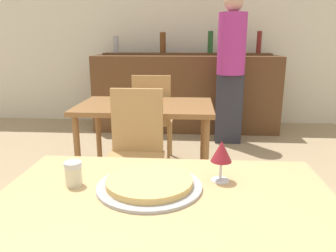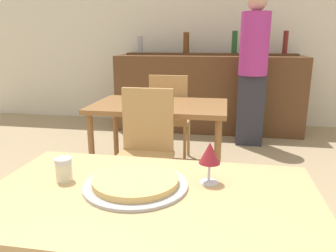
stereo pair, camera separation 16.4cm
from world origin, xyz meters
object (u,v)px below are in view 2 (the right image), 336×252
(chair_far_side_back, at_px, (170,114))
(wine_glass, at_px, (210,154))
(pizza_tray, at_px, (136,182))
(cheese_shaker, at_px, (64,169))
(chair_far_side_front, at_px, (145,145))
(person_standing, at_px, (253,65))

(chair_far_side_back, xyz_separation_m, wine_glass, (0.51, -2.10, 0.34))
(pizza_tray, distance_m, cheese_shaker, 0.28)
(chair_far_side_back, relative_size, wine_glass, 5.95)
(chair_far_side_front, xyz_separation_m, pizza_tray, (0.25, -1.12, 0.24))
(pizza_tray, distance_m, person_standing, 3.08)
(cheese_shaker, distance_m, person_standing, 3.14)
(chair_far_side_front, relative_size, pizza_tray, 2.47)
(chair_far_side_back, bearing_deg, cheese_shaker, 89.12)
(cheese_shaker, xyz_separation_m, person_standing, (0.90, 3.01, 0.18))
(chair_far_side_back, distance_m, pizza_tray, 2.21)
(chair_far_side_back, relative_size, person_standing, 0.52)
(person_standing, bearing_deg, wine_glass, -96.96)
(person_standing, bearing_deg, chair_far_side_back, -136.44)
(cheese_shaker, bearing_deg, pizza_tray, -0.58)
(cheese_shaker, bearing_deg, chair_far_side_back, 89.12)
(chair_far_side_front, bearing_deg, cheese_shaker, -91.71)
(chair_far_side_front, xyz_separation_m, chair_far_side_back, (0.00, 1.06, 0.00))
(cheese_shaker, bearing_deg, person_standing, 73.34)
(chair_far_side_front, distance_m, cheese_shaker, 1.15)
(wine_glass, bearing_deg, cheese_shaker, -171.82)
(cheese_shaker, height_order, wine_glass, wine_glass)
(person_standing, height_order, wine_glass, person_standing)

